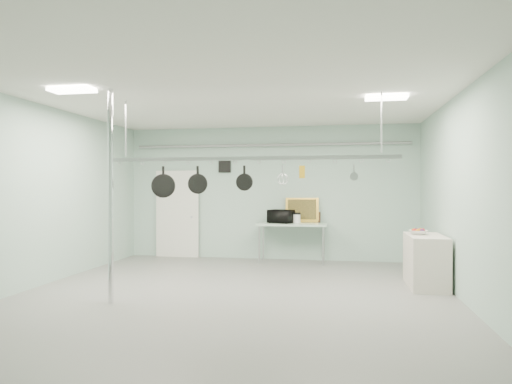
% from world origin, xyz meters
% --- Properties ---
extents(floor, '(8.00, 8.00, 0.00)m').
position_xyz_m(floor, '(0.00, 0.00, 0.00)').
color(floor, gray).
rests_on(floor, ground).
extents(ceiling, '(7.00, 8.00, 0.02)m').
position_xyz_m(ceiling, '(0.00, 0.00, 3.19)').
color(ceiling, silver).
rests_on(ceiling, back_wall).
extents(back_wall, '(7.00, 0.02, 3.20)m').
position_xyz_m(back_wall, '(0.00, 3.99, 1.60)').
color(back_wall, '#9EBDB0').
rests_on(back_wall, floor).
extents(right_wall, '(0.02, 8.00, 3.20)m').
position_xyz_m(right_wall, '(3.49, 0.00, 1.60)').
color(right_wall, '#9EBDB0').
rests_on(right_wall, floor).
extents(door, '(1.10, 0.10, 2.20)m').
position_xyz_m(door, '(-2.30, 3.94, 1.05)').
color(door, silver).
rests_on(door, floor).
extents(wall_vent, '(0.30, 0.04, 0.30)m').
position_xyz_m(wall_vent, '(-1.10, 3.97, 2.25)').
color(wall_vent, black).
rests_on(wall_vent, back_wall).
extents(conduit_pipe, '(6.60, 0.07, 0.07)m').
position_xyz_m(conduit_pipe, '(0.00, 3.90, 2.75)').
color(conduit_pipe, gray).
rests_on(conduit_pipe, back_wall).
extents(chrome_pole, '(0.08, 0.08, 3.20)m').
position_xyz_m(chrome_pole, '(-1.70, -0.60, 1.60)').
color(chrome_pole, silver).
rests_on(chrome_pole, floor).
extents(prep_table, '(1.60, 0.70, 0.91)m').
position_xyz_m(prep_table, '(0.60, 3.60, 0.83)').
color(prep_table, '#ADCCB9').
rests_on(prep_table, floor).
extents(side_cabinet, '(0.60, 1.20, 0.90)m').
position_xyz_m(side_cabinet, '(3.15, 1.40, 0.45)').
color(side_cabinet, beige).
rests_on(side_cabinet, floor).
extents(pot_rack, '(4.80, 0.06, 1.00)m').
position_xyz_m(pot_rack, '(0.20, 0.30, 2.23)').
color(pot_rack, '#B7B7BC').
rests_on(pot_rack, ceiling).
extents(light_panel_left, '(0.65, 0.30, 0.05)m').
position_xyz_m(light_panel_left, '(-2.20, -0.80, 3.16)').
color(light_panel_left, white).
rests_on(light_panel_left, ceiling).
extents(light_panel_right, '(0.65, 0.30, 0.05)m').
position_xyz_m(light_panel_right, '(2.40, 0.60, 3.16)').
color(light_panel_right, white).
rests_on(light_panel_right, ceiling).
extents(microwave, '(0.66, 0.57, 0.31)m').
position_xyz_m(microwave, '(0.34, 3.60, 1.06)').
color(microwave, black).
rests_on(microwave, prep_table).
extents(coffee_canister, '(0.22, 0.22, 0.20)m').
position_xyz_m(coffee_canister, '(0.70, 3.61, 1.01)').
color(coffee_canister, white).
rests_on(coffee_canister, prep_table).
extents(painting_large, '(0.79, 0.17, 0.58)m').
position_xyz_m(painting_large, '(0.81, 3.90, 1.20)').
color(painting_large, gold).
rests_on(painting_large, prep_table).
extents(painting_small, '(0.30, 0.09, 0.25)m').
position_xyz_m(painting_small, '(1.09, 3.90, 1.03)').
color(painting_small, '#331F11').
rests_on(painting_small, prep_table).
extents(fruit_bowl, '(0.36, 0.36, 0.08)m').
position_xyz_m(fruit_bowl, '(3.04, 1.48, 0.94)').
color(fruit_bowl, silver).
rests_on(fruit_bowl, side_cabinet).
extents(skillet_left, '(0.40, 0.15, 0.53)m').
position_xyz_m(skillet_left, '(-1.23, 0.30, 1.82)').
color(skillet_left, black).
rests_on(skillet_left, pot_rack).
extents(skillet_mid, '(0.33, 0.07, 0.47)m').
position_xyz_m(skillet_mid, '(-0.63, 0.30, 1.85)').
color(skillet_mid, black).
rests_on(skillet_mid, pot_rack).
extents(skillet_right, '(0.28, 0.07, 0.39)m').
position_xyz_m(skillet_right, '(0.15, 0.30, 1.89)').
color(skillet_right, black).
rests_on(skillet_right, pot_rack).
extents(whisk, '(0.21, 0.21, 0.32)m').
position_xyz_m(whisk, '(0.78, 0.30, 1.92)').
color(whisk, '#A5A5A9').
rests_on(whisk, pot_rack).
extents(grater, '(0.09, 0.03, 0.22)m').
position_xyz_m(grater, '(1.09, 0.30, 1.98)').
color(grater, gold).
rests_on(grater, pot_rack).
extents(saucepan, '(0.13, 0.09, 0.24)m').
position_xyz_m(saucepan, '(1.89, 0.30, 1.96)').
color(saucepan, '#A5A5AA').
rests_on(saucepan, pot_rack).
extents(fruit_cluster, '(0.24, 0.24, 0.09)m').
position_xyz_m(fruit_cluster, '(3.04, 1.48, 0.98)').
color(fruit_cluster, '#AA140F').
rests_on(fruit_cluster, fruit_bowl).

